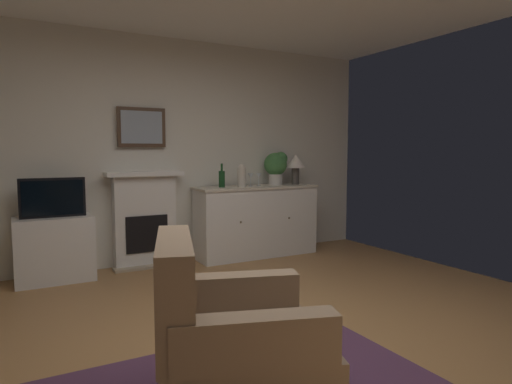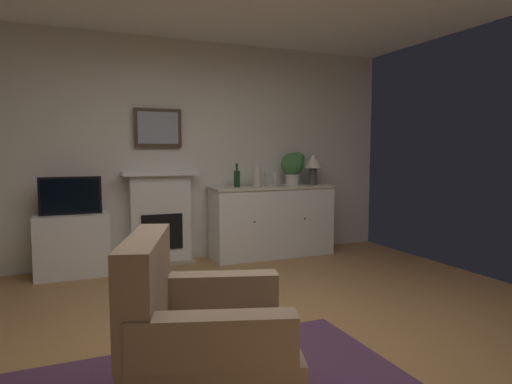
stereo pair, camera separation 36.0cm
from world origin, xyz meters
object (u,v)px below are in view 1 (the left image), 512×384
wine_glass_left (251,177)px  vase_decorative (242,176)px  framed_picture (142,127)px  sideboard_cabinet (256,221)px  tv_set (53,198)px  armchair (230,344)px  table_lamp (296,163)px  wine_glass_center (259,176)px  tv_cabinet (55,249)px  wine_bottle (222,179)px  fireplace_unit (145,219)px  potted_plant_small (276,165)px

wine_glass_left → vase_decorative: 0.17m
framed_picture → sideboard_cabinet: framed_picture is taller
tv_set → armchair: tv_set is taller
wine_glass_left → armchair: wine_glass_left is taller
sideboard_cabinet → wine_glass_left: 0.57m
framed_picture → table_lamp: 2.03m
vase_decorative → tv_set: 2.13m
wine_glass_center → tv_set: 2.39m
vase_decorative → tv_cabinet: (-2.12, 0.06, -0.70)m
wine_bottle → wine_glass_center: 0.50m
sideboard_cabinet → wine_glass_left: (-0.08, 0.01, 0.57)m
fireplace_unit → tv_cabinet: 1.01m
wine_glass_left → armchair: size_ratio=0.16×
wine_glass_center → tv_cabinet: (-2.39, 0.02, -0.68)m
wine_bottle → armchair: (-1.33, -3.02, -0.62)m
wine_bottle → sideboard_cabinet: bearing=-3.1°
framed_picture → vase_decorative: framed_picture is taller
sideboard_cabinet → table_lamp: bearing=0.0°
fireplace_unit → potted_plant_small: 1.81m
tv_set → vase_decorative: bearing=-1.1°
fireplace_unit → tv_set: 1.04m
potted_plant_small → sideboard_cabinet: bearing=-172.0°
fireplace_unit → wine_bottle: size_ratio=3.79×
wine_bottle → vase_decorative: (0.23, -0.08, 0.03)m
sideboard_cabinet → wine_glass_center: size_ratio=9.61×
framed_picture → armchair: framed_picture is taller
wine_bottle → wine_glass_center: size_ratio=1.76×
potted_plant_small → wine_glass_left: bearing=-174.9°
wine_glass_left → vase_decorative: vase_decorative is taller
fireplace_unit → tv_cabinet: fireplace_unit is taller
wine_glass_left → wine_glass_center: size_ratio=1.00×
sideboard_cabinet → wine_bottle: wine_bottle is taller
framed_picture → armchair: (-0.42, -3.21, -1.22)m
tv_cabinet → armchair: 3.06m
tv_cabinet → potted_plant_small: size_ratio=1.74×
table_lamp → tv_set: size_ratio=0.65×
tv_cabinet → tv_set: (0.00, -0.02, 0.53)m
framed_picture → wine_glass_center: framed_picture is taller
tv_cabinet → wine_glass_center: bearing=-0.4°
tv_set → armchair: size_ratio=0.62×
wine_glass_center → tv_set: tv_set is taller
wine_bottle → tv_cabinet: (-1.89, -0.01, -0.67)m
vase_decorative → potted_plant_small: size_ratio=0.65×
potted_plant_small → table_lamp: bearing=-9.5°
armchair → sideboard_cabinet: bearing=59.0°
wine_glass_center → tv_set: (-2.39, -0.01, -0.15)m
tv_cabinet → sideboard_cabinet: bearing=-0.4°
sideboard_cabinet → tv_cabinet: size_ratio=2.11×
wine_glass_left → wine_glass_center: 0.11m
fireplace_unit → table_lamp: 2.07m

